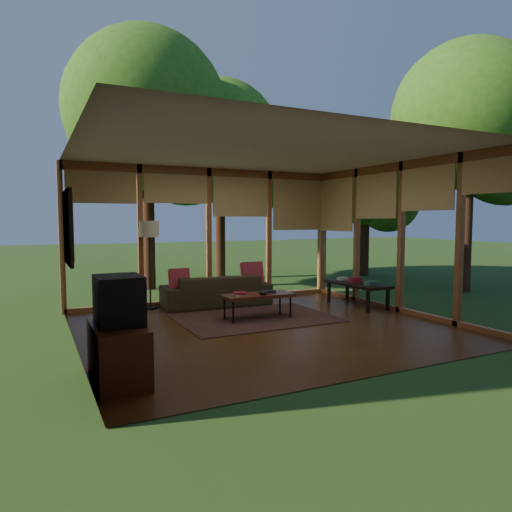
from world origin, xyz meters
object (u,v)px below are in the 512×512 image
media_cabinet (118,353)px  floor_lamp (149,234)px  sofa (216,290)px  television (119,300)px  side_console (357,285)px  coffee_table (258,296)px

media_cabinet → floor_lamp: floor_lamp is taller
sofa → media_cabinet: (-2.43, -3.45, -0.00)m
television → floor_lamp: (1.19, 3.74, 0.56)m
television → floor_lamp: 3.97m
sofa → side_console: sofa is taller
sofa → side_console: 2.73m
media_cabinet → side_console: size_ratio=0.71×
media_cabinet → coffee_table: (2.62, 2.04, 0.09)m
television → side_console: size_ratio=0.39×
floor_lamp → side_console: 4.08m
television → floor_lamp: floor_lamp is taller
media_cabinet → coffee_table: media_cabinet is taller
media_cabinet → television: (0.02, 0.00, 0.55)m
sofa → coffee_table: size_ratio=1.72×
sofa → coffee_table: (0.20, -1.41, 0.09)m
sofa → media_cabinet: sofa is taller
sofa → coffee_table: sofa is taller
television → coffee_table: (2.60, 2.04, -0.46)m
side_console → sofa: bearing=153.5°
television → coffee_table: 3.34m
media_cabinet → sofa: bearing=54.9°
television → side_console: television is taller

